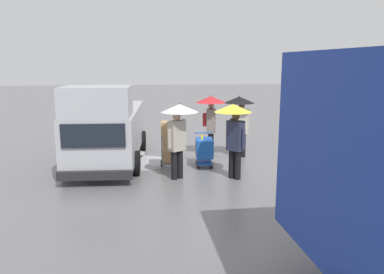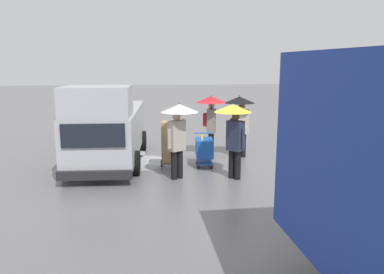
{
  "view_description": "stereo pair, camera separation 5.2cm",
  "coord_description": "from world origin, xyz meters",
  "px_view_note": "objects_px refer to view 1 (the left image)",
  "views": [
    {
      "loc": [
        2.01,
        11.09,
        3.24
      ],
      "look_at": [
        0.79,
        0.1,
        1.05
      ],
      "focal_mm": 35.33,
      "sensor_mm": 36.0,
      "label": 1
    },
    {
      "loc": [
        1.96,
        11.09,
        3.24
      ],
      "look_at": [
        0.79,
        0.1,
        1.05
      ],
      "focal_mm": 35.33,
      "sensor_mm": 36.0,
      "label": 2
    }
  ],
  "objects_px": {
    "cargo_van_parked_right": "(107,128)",
    "pedestrian_white_side": "(211,112)",
    "pedestrian_pink_side": "(178,123)",
    "pedestrian_far_side": "(240,112)",
    "pedestrian_black_side": "(234,123)",
    "hand_dolly_boxes": "(169,142)",
    "shopping_cart_vendor": "(204,149)"
  },
  "relations": [
    {
      "from": "cargo_van_parked_right",
      "to": "pedestrian_white_side",
      "type": "xyz_separation_m",
      "value": [
        -3.45,
        -0.63,
        0.39
      ]
    },
    {
      "from": "cargo_van_parked_right",
      "to": "pedestrian_pink_side",
      "type": "height_order",
      "value": "cargo_van_parked_right"
    },
    {
      "from": "cargo_van_parked_right",
      "to": "pedestrian_far_side",
      "type": "relative_size",
      "value": 2.52
    },
    {
      "from": "cargo_van_parked_right",
      "to": "pedestrian_pink_side",
      "type": "distance_m",
      "value": 2.86
    },
    {
      "from": "cargo_van_parked_right",
      "to": "pedestrian_far_side",
      "type": "distance_m",
      "value": 4.45
    },
    {
      "from": "pedestrian_black_side",
      "to": "pedestrian_pink_side",
      "type": "bearing_deg",
      "value": -5.91
    },
    {
      "from": "hand_dolly_boxes",
      "to": "pedestrian_black_side",
      "type": "distance_m",
      "value": 2.23
    },
    {
      "from": "shopping_cart_vendor",
      "to": "pedestrian_pink_side",
      "type": "bearing_deg",
      "value": 52.33
    },
    {
      "from": "pedestrian_pink_side",
      "to": "pedestrian_white_side",
      "type": "xyz_separation_m",
      "value": [
        -1.31,
        -2.49,
        -0.01
      ]
    },
    {
      "from": "pedestrian_black_side",
      "to": "pedestrian_far_side",
      "type": "bearing_deg",
      "value": -107.3
    },
    {
      "from": "shopping_cart_vendor",
      "to": "hand_dolly_boxes",
      "type": "bearing_deg",
      "value": 8.52
    },
    {
      "from": "shopping_cart_vendor",
      "to": "pedestrian_white_side",
      "type": "xyz_separation_m",
      "value": [
        -0.41,
        -1.32,
        1.0
      ]
    },
    {
      "from": "cargo_van_parked_right",
      "to": "pedestrian_pink_side",
      "type": "relative_size",
      "value": 2.52
    },
    {
      "from": "pedestrian_pink_side",
      "to": "pedestrian_far_side",
      "type": "bearing_deg",
      "value": -135.83
    },
    {
      "from": "pedestrian_white_side",
      "to": "cargo_van_parked_right",
      "type": "bearing_deg",
      "value": 10.38
    },
    {
      "from": "shopping_cart_vendor",
      "to": "pedestrian_black_side",
      "type": "bearing_deg",
      "value": 115.63
    },
    {
      "from": "pedestrian_pink_side",
      "to": "hand_dolly_boxes",
      "type": "bearing_deg",
      "value": -77.73
    },
    {
      "from": "shopping_cart_vendor",
      "to": "pedestrian_pink_side",
      "type": "relative_size",
      "value": 0.49
    },
    {
      "from": "pedestrian_pink_side",
      "to": "pedestrian_black_side",
      "type": "height_order",
      "value": "same"
    },
    {
      "from": "cargo_van_parked_right",
      "to": "pedestrian_black_side",
      "type": "bearing_deg",
      "value": 151.31
    },
    {
      "from": "cargo_van_parked_right",
      "to": "shopping_cart_vendor",
      "type": "distance_m",
      "value": 3.18
    },
    {
      "from": "cargo_van_parked_right",
      "to": "shopping_cart_vendor",
      "type": "xyz_separation_m",
      "value": [
        -3.04,
        0.69,
        -0.61
      ]
    },
    {
      "from": "cargo_van_parked_right",
      "to": "pedestrian_white_side",
      "type": "bearing_deg",
      "value": -169.62
    },
    {
      "from": "pedestrian_black_side",
      "to": "pedestrian_far_side",
      "type": "distance_m",
      "value": 2.48
    },
    {
      "from": "hand_dolly_boxes",
      "to": "pedestrian_white_side",
      "type": "height_order",
      "value": "pedestrian_white_side"
    },
    {
      "from": "shopping_cart_vendor",
      "to": "hand_dolly_boxes",
      "type": "xyz_separation_m",
      "value": [
        1.12,
        0.17,
        0.28
      ]
    },
    {
      "from": "pedestrian_pink_side",
      "to": "pedestrian_white_side",
      "type": "height_order",
      "value": "same"
    },
    {
      "from": "pedestrian_pink_side",
      "to": "shopping_cart_vendor",
      "type": "bearing_deg",
      "value": -127.67
    },
    {
      "from": "cargo_van_parked_right",
      "to": "hand_dolly_boxes",
      "type": "xyz_separation_m",
      "value": [
        -1.93,
        0.86,
        -0.33
      ]
    },
    {
      "from": "shopping_cart_vendor",
      "to": "pedestrian_black_side",
      "type": "xyz_separation_m",
      "value": [
        -0.64,
        1.32,
        1.02
      ]
    },
    {
      "from": "pedestrian_pink_side",
      "to": "cargo_van_parked_right",
      "type": "bearing_deg",
      "value": -40.86
    },
    {
      "from": "pedestrian_black_side",
      "to": "pedestrian_far_side",
      "type": "relative_size",
      "value": 1.0
    }
  ]
}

